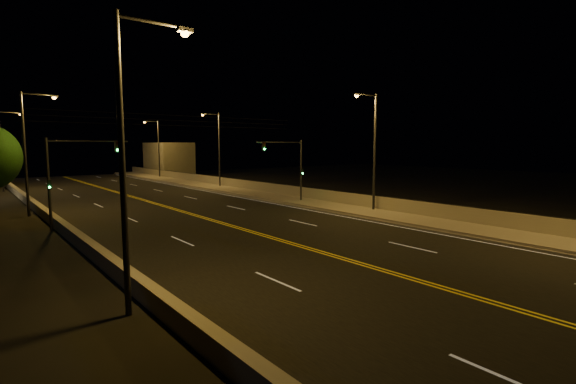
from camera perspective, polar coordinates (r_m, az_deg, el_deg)
road at (r=27.10m, az=-5.98°, el=-5.16°), size 18.00×120.00×0.02m
sidewalk at (r=33.99m, az=9.60°, el=-2.62°), size 3.60×120.00×0.30m
curb at (r=32.66m, az=7.39°, el=-3.08°), size 0.14×120.00×0.15m
parapet_wall at (r=35.13m, az=11.43°, el=-1.29°), size 0.30×120.00×1.00m
jersey_barrier at (r=23.51m, az=-25.76°, el=-6.68°), size 0.45×120.00×0.73m
distant_building_right at (r=80.68m, az=-16.01°, el=4.40°), size 6.00×10.00×5.92m
parapet_rail at (r=35.06m, az=11.44°, el=-0.43°), size 0.06×120.00×0.06m
lane_markings at (r=27.03m, az=-5.89°, el=-5.16°), size 17.32×116.00×0.00m
streetlight_1 at (r=33.67m, az=11.49°, el=6.28°), size 2.55×0.28×9.43m
streetlight_2 at (r=53.44m, az=-9.64°, el=6.31°), size 2.55×0.28×9.43m
streetlight_3 at (r=71.85m, az=-17.47°, el=6.11°), size 2.55×0.28×9.43m
streetlight_4 at (r=13.96m, az=-20.77°, el=6.01°), size 2.55×0.28×9.43m
streetlight_5 at (r=37.32m, az=-31.96°, el=5.44°), size 2.55×0.28×9.43m
streetlight_6 at (r=59.43m, az=-34.40°, el=5.29°), size 2.55×0.28×9.43m
traffic_signal_right at (r=38.44m, az=0.63°, el=3.90°), size 5.11×0.31×5.90m
traffic_signal_left at (r=30.39m, az=-28.07°, el=2.49°), size 5.11×0.31×5.90m
overhead_wires at (r=35.01m, az=-14.59°, el=9.43°), size 22.00×0.03×0.83m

